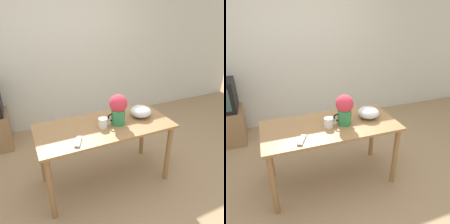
# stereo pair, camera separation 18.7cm
# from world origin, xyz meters

# --- Properties ---
(ground_plane) EXTENTS (12.00, 12.00, 0.00)m
(ground_plane) POSITION_xyz_m (0.00, 0.00, 0.00)
(ground_plane) COLOR #9E7F5B
(wall_back) EXTENTS (8.00, 0.05, 2.60)m
(wall_back) POSITION_xyz_m (0.00, 1.89, 1.30)
(wall_back) COLOR silver
(wall_back) RESTS_ON ground_plane
(table) EXTENTS (1.53, 0.71, 0.79)m
(table) POSITION_xyz_m (0.00, 0.13, 0.68)
(table) COLOR olive
(table) RESTS_ON ground_plane
(flower_vase) EXTENTS (0.23, 0.20, 0.35)m
(flower_vase) POSITION_xyz_m (0.15, 0.10, 0.99)
(flower_vase) COLOR #2D844C
(flower_vase) RESTS_ON table
(coffee_mug) EXTENTS (0.14, 0.10, 0.11)m
(coffee_mug) POSITION_xyz_m (-0.03, 0.10, 0.84)
(coffee_mug) COLOR white
(coffee_mug) RESTS_ON table
(white_bowl) EXTENTS (0.25, 0.25, 0.13)m
(white_bowl) POSITION_xyz_m (0.48, 0.15, 0.86)
(white_bowl) COLOR silver
(white_bowl) RESTS_ON table
(remote_control) EXTENTS (0.12, 0.19, 0.02)m
(remote_control) POSITION_xyz_m (-0.37, -0.09, 0.80)
(remote_control) COLOR #999999
(remote_control) RESTS_ON table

